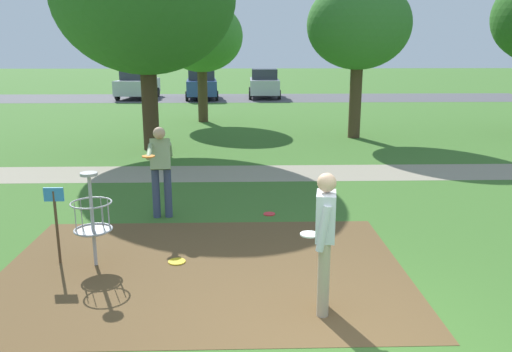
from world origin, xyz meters
TOP-DOWN VIEW (x-y plane):
  - ground_plane at (0.00, 0.00)m, footprint 160.00×160.00m
  - dirt_tee_pad at (-1.60, 1.99)m, footprint 5.73×4.03m
  - disc_golf_basket at (-3.24, 2.20)m, footprint 0.98×0.58m
  - player_foreground_watching at (-2.52, 4.35)m, footprint 0.43×1.14m
  - player_throwing at (-0.08, 0.76)m, footprint 0.43×0.49m
  - frisbee_by_tee at (-0.52, 4.46)m, footprint 0.22×0.22m
  - frisbee_mid_grass at (-2.01, 2.26)m, footprint 0.26×0.26m
  - tree_near_right at (2.97, 13.09)m, footprint 3.52×3.52m
  - tree_mid_center at (-2.68, 17.33)m, footprint 3.48×3.48m
  - parking_lot_strip at (0.00, 28.33)m, footprint 36.00×6.00m
  - parked_car_leftmost at (-7.59, 28.16)m, footprint 2.32×4.37m
  - parked_car_center_left at (-3.50, 27.78)m, footprint 2.20×4.32m
  - parked_car_center_right at (0.47, 28.43)m, footprint 2.04×4.23m
  - gravel_path at (0.00, 7.79)m, footprint 40.00×1.73m

SIDE VIEW (x-z plane):
  - ground_plane at x=0.00m, z-range 0.00..0.00m
  - gravel_path at x=0.00m, z-range 0.00..0.00m
  - parking_lot_strip at x=0.00m, z-range 0.00..0.01m
  - dirt_tee_pad at x=-1.60m, z-range 0.00..0.01m
  - frisbee_by_tee at x=-0.52m, z-range 0.00..0.02m
  - frisbee_mid_grass at x=-2.01m, z-range 0.00..0.02m
  - disc_golf_basket at x=-3.24m, z-range 0.06..1.45m
  - parked_car_leftmost at x=-7.59m, z-range 0.00..1.84m
  - parked_car_center_left at x=-3.50m, z-range 0.00..1.84m
  - parked_car_center_right at x=0.47m, z-range 0.00..1.84m
  - player_throwing at x=-0.08m, z-range 0.11..1.82m
  - player_foreground_watching at x=-2.52m, z-range 0.13..1.84m
  - tree_mid_center at x=-2.68m, z-range 1.03..6.09m
  - tree_near_right at x=2.97m, z-range 1.15..6.51m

